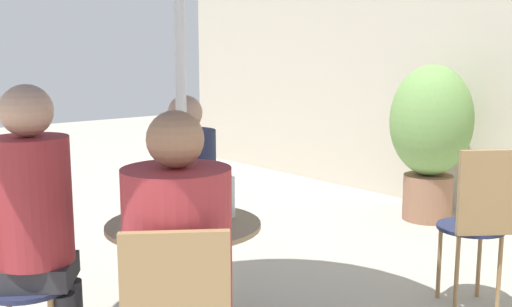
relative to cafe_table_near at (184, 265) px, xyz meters
name	(u,v)px	position (x,y,z in m)	size (l,w,h in m)	color
cafe_table_near	(184,265)	(0.00, 0.00, 0.00)	(0.65, 0.65, 0.71)	#2D2D33
bistro_chair_0	(188,213)	(-0.60, 0.43, 0.03)	(0.42, 0.41, 0.92)	#232847
bistro_chair_1	(4,264)	(-0.43, -0.60, 0.03)	(0.41, 0.42, 0.92)	#232847
bistro_chair_4	(479,215)	(0.46, 1.58, 0.03)	(0.42, 0.41, 0.92)	#232847
seated_person_0	(187,188)	(-0.48, 0.34, 0.19)	(0.39, 0.38, 1.20)	#42475B
seated_person_1	(36,212)	(-0.35, -0.48, 0.25)	(0.39, 0.40, 1.29)	#2D2D33
seated_person_2	(178,267)	(0.48, -0.34, 0.21)	(0.44, 0.43, 1.24)	gray
beer_glass_0	(151,193)	(-0.20, -0.03, 0.28)	(0.06, 0.06, 0.19)	silver
beer_glass_1	(181,217)	(0.17, -0.12, 0.26)	(0.06, 0.06, 0.16)	#DBC65B
beer_glass_2	(227,197)	(0.04, 0.20, 0.27)	(0.07, 0.07, 0.17)	silver
potted_plant_0	(431,131)	(-0.78, 3.01, 0.24)	(0.68, 0.68, 1.32)	#93664C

